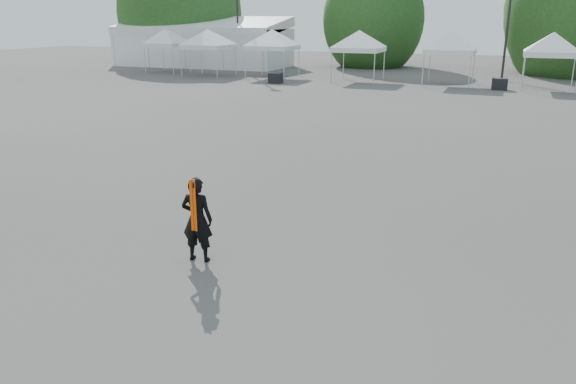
% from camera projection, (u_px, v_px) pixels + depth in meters
% --- Properties ---
extents(ground, '(120.00, 120.00, 0.00)m').
position_uv_depth(ground, '(290.00, 238.00, 11.00)').
color(ground, '#474442').
rests_on(ground, ground).
extents(marquee, '(15.00, 6.25, 4.23)m').
position_uv_depth(marquee, '(202.00, 43.00, 49.22)').
color(marquee, white).
rests_on(marquee, ground).
extents(tree_far_w, '(4.80, 4.80, 7.30)m').
position_uv_depth(tree_far_w, '(180.00, 13.00, 52.52)').
color(tree_far_w, '#382314').
rests_on(tree_far_w, ground).
extents(tree_mid_w, '(4.16, 4.16, 6.33)m').
position_uv_depth(tree_mid_w, '(373.00, 20.00, 48.15)').
color(tree_mid_w, '#382314').
rests_on(tree_mid_w, ground).
extents(tent_a, '(3.86, 3.86, 3.88)m').
position_uv_depth(tent_a, '(166.00, 32.00, 43.33)').
color(tent_a, silver).
rests_on(tent_a, ground).
extents(tent_b, '(4.40, 4.40, 3.88)m').
position_uv_depth(tent_b, '(208.00, 33.00, 40.68)').
color(tent_b, silver).
rests_on(tent_b, ground).
extents(tent_c, '(4.44, 4.44, 3.88)m').
position_uv_depth(tent_c, '(272.00, 33.00, 39.49)').
color(tent_c, silver).
rests_on(tent_c, ground).
extents(tent_d, '(4.38, 4.38, 3.88)m').
position_uv_depth(tent_d, '(359.00, 34.00, 37.19)').
color(tent_d, silver).
rests_on(tent_d, ground).
extents(tent_e, '(4.23, 4.23, 3.88)m').
position_uv_depth(tent_e, '(452.00, 35.00, 34.81)').
color(tent_e, silver).
rests_on(tent_e, ground).
extents(tent_f, '(4.28, 4.28, 3.88)m').
position_uv_depth(tent_f, '(554.00, 37.00, 32.57)').
color(tent_f, silver).
rests_on(tent_f, ground).
extents(man, '(0.60, 0.44, 1.53)m').
position_uv_depth(man, '(197.00, 219.00, 9.77)').
color(man, black).
rests_on(man, ground).
extents(crate_west, '(0.94, 0.78, 0.68)m').
position_uv_depth(crate_west, '(276.00, 78.00, 36.73)').
color(crate_west, black).
rests_on(crate_west, ground).
extents(crate_mid, '(0.92, 0.75, 0.68)m').
position_uv_depth(crate_mid, '(500.00, 84.00, 33.33)').
color(crate_mid, black).
rests_on(crate_mid, ground).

